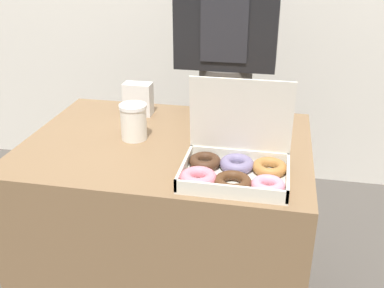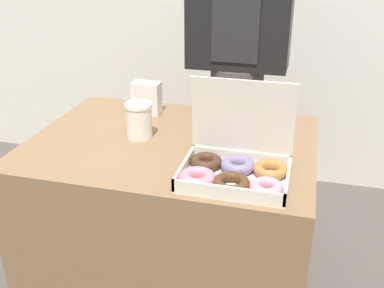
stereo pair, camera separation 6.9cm
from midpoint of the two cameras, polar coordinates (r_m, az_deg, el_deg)
The scene contains 5 objects.
table at distance 1.69m, azimuth -1.13°, elevation -11.25°, with size 0.94×0.70×0.75m.
donut_box at distance 1.26m, azimuth 7.03°, elevation -2.85°, with size 0.32×0.24×0.26m.
coffee_cup at distance 1.50m, azimuth -5.45°, elevation 2.99°, with size 0.09×0.09×0.12m.
napkin_holder at distance 1.72m, azimuth -4.62°, elevation 5.84°, with size 0.11×0.06×0.12m.
person_customer at distance 2.00m, azimuth 6.81°, elevation 9.71°, with size 0.43×0.24×1.60m.
Camera 2 is at (0.42, -1.30, 1.37)m, focal length 42.00 mm.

